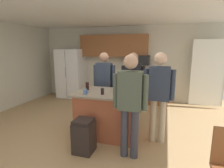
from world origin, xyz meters
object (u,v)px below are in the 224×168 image
object	(u,v)px
tumbler_amber	(129,88)
microwave_over_range	(141,60)
glass_stout_tall	(87,86)
refrigerator	(71,74)
person_host_foreground	(104,81)
glass_dark_ale	(135,88)
person_guest_by_door	(133,83)
kitchen_island	(108,113)
mug_ceramic_white	(85,92)
person_guest_left	(130,100)
glass_short_whisky	(102,91)
trash_bin	(84,136)
glass_pilsner	(127,90)
mug_blue_stoneware	(117,88)
person_elder_center	(159,91)

from	to	relation	value
tumbler_amber	microwave_over_range	bearing A→B (deg)	91.66
glass_stout_tall	refrigerator	bearing A→B (deg)	126.18
person_host_foreground	glass_dark_ale	distance (m)	1.00
person_guest_by_door	glass_dark_ale	distance (m)	0.50
microwave_over_range	person_guest_by_door	world-z (taller)	person_guest_by_door
tumbler_amber	kitchen_island	bearing A→B (deg)	-151.19
mug_ceramic_white	glass_stout_tall	world-z (taller)	glass_stout_tall
person_guest_left	mug_ceramic_white	size ratio (longest dim) A/B	13.87
person_host_foreground	glass_short_whisky	bearing A→B (deg)	-6.92
person_guest_left	glass_short_whisky	distance (m)	0.79
microwave_over_range	kitchen_island	bearing A→B (deg)	-96.99
mug_ceramic_white	glass_dark_ale	xyz separation A→B (m)	(0.88, 0.59, 0.01)
microwave_over_range	trash_bin	bearing A→B (deg)	-98.70
trash_bin	glass_pilsner	bearing A→B (deg)	51.56
person_guest_left	mug_ceramic_white	distance (m)	1.04
refrigerator	mug_blue_stoneware	size ratio (longest dim) A/B	14.47
microwave_over_range	person_host_foreground	bearing A→B (deg)	-110.17
person_elder_center	glass_stout_tall	xyz separation A→B (m)	(-1.52, 0.07, -0.00)
refrigerator	person_guest_left	xyz separation A→B (m)	(2.88, -3.18, 0.10)
glass_pilsner	glass_stout_tall	bearing A→B (deg)	176.13
person_host_foreground	glass_dark_ale	xyz separation A→B (m)	(0.86, -0.49, -0.01)
person_guest_left	glass_stout_tall	xyz separation A→B (m)	(-1.09, 0.74, 0.01)
person_elder_center	person_host_foreground	xyz separation A→B (m)	(-1.38, 0.80, -0.02)
person_guest_by_door	glass_stout_tall	bearing A→B (deg)	-24.45
person_host_foreground	glass_short_whisky	xyz separation A→B (m)	(0.31, -1.00, -0.01)
person_guest_left	glass_short_whisky	bearing A→B (deg)	12.53
person_elder_center	person_guest_left	xyz separation A→B (m)	(-0.42, -0.67, -0.02)
person_guest_by_door	glass_dark_ale	bearing A→B (deg)	41.18
person_elder_center	glass_short_whisky	bearing A→B (deg)	11.26
mug_ceramic_white	glass_short_whisky	xyz separation A→B (m)	(0.32, 0.09, 0.01)
person_guest_by_door	mug_blue_stoneware	xyz separation A→B (m)	(-0.26, -0.51, -0.02)
mug_ceramic_white	person_elder_center	bearing A→B (deg)	11.73
glass_dark_ale	mug_blue_stoneware	world-z (taller)	glass_dark_ale
mug_ceramic_white	glass_pilsner	size ratio (longest dim) A/B	0.77
kitchen_island	person_guest_left	world-z (taller)	person_guest_left
glass_short_whisky	microwave_over_range	bearing A→B (deg)	82.67
microwave_over_range	glass_pilsner	bearing A→B (deg)	-88.03
person_host_foreground	person_guest_left	bearing A→B (deg)	8.85
kitchen_island	person_host_foreground	size ratio (longest dim) A/B	0.78
glass_pilsner	trash_bin	bearing A→B (deg)	-128.44
microwave_over_range	trash_bin	world-z (taller)	microwave_over_range
microwave_over_range	person_guest_by_door	bearing A→B (deg)	-88.11
glass_dark_ale	glass_short_whisky	distance (m)	0.75
kitchen_island	glass_stout_tall	world-z (taller)	glass_stout_tall
mug_ceramic_white	glass_pilsner	xyz separation A→B (m)	(0.78, 0.30, 0.03)
microwave_over_range	glass_dark_ale	xyz separation A→B (m)	(0.19, -2.33, -0.45)
refrigerator	person_guest_by_door	world-z (taller)	refrigerator
person_host_foreground	mug_blue_stoneware	distance (m)	0.71
person_guest_left	tumbler_amber	world-z (taller)	person_guest_left
microwave_over_range	glass_stout_tall	size ratio (longest dim) A/B	3.37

